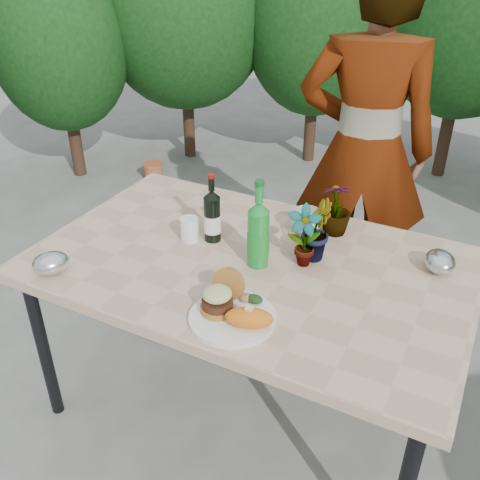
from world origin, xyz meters
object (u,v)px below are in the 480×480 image
at_px(wine_bottle, 212,217).
at_px(person, 365,152).
at_px(patio_table, 250,273).
at_px(dinner_plate, 233,318).

distance_m(wine_bottle, person, 0.91).
distance_m(patio_table, person, 0.94).
bearing_deg(patio_table, wine_bottle, 160.70).
height_order(patio_table, dinner_plate, dinner_plate).
height_order(patio_table, person, person).
height_order(wine_bottle, person, person).
xyz_separation_m(wine_bottle, person, (0.36, 0.83, 0.04)).
bearing_deg(dinner_plate, person, 87.47).
bearing_deg(person, dinner_plate, 72.94).
height_order(dinner_plate, wine_bottle, wine_bottle).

